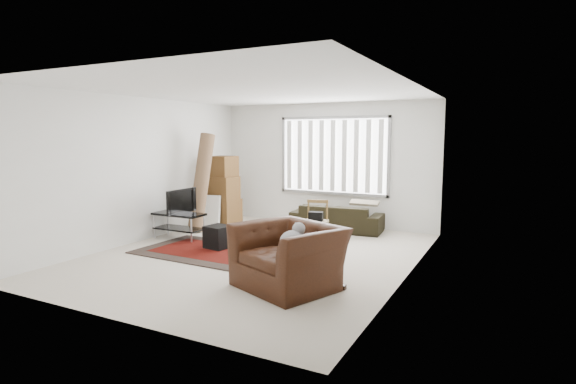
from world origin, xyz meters
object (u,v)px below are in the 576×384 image
Objects in this scene: side_chair at (316,220)px; armchair at (289,252)px; moving_boxes at (224,193)px; sofa at (337,214)px; tv_stand at (179,220)px.

side_chair is 0.49× the size of armchair.
side_chair is (2.57, -0.71, -0.28)m from moving_boxes.
moving_boxes is 1.95× the size of side_chair.
sofa is 2.40× the size of side_chair.
tv_stand is 0.53× the size of sofa.
moving_boxes is (-0.09, 1.61, 0.35)m from tv_stand.
tv_stand is 1.65m from moving_boxes.
armchair is at bearing 96.39° from sofa.
moving_boxes is at bearing 158.24° from armchair.
sofa is 1.18× the size of armchair.
armchair is (3.16, -1.53, 0.11)m from tv_stand.
sofa is at bearing 123.51° from armchair.
moving_boxes is at bearing 152.15° from side_chair.
side_chair is at bearing -15.42° from moving_boxes.
sofa is at bearing 40.70° from tv_stand.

